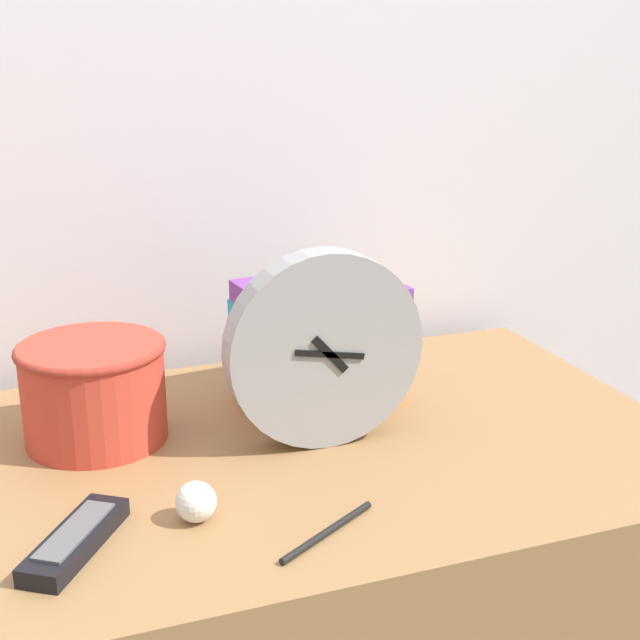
# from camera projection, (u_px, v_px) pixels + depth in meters

# --- Properties ---
(wall_back) EXTENTS (6.00, 0.04, 2.40)m
(wall_back) POSITION_uv_depth(u_px,v_px,m) (180.00, 90.00, 1.36)
(wall_back) COLOR silver
(wall_back) RESTS_ON ground_plane
(desk_clock) EXTENTS (0.26, 0.04, 0.26)m
(desk_clock) POSITION_uv_depth(u_px,v_px,m) (325.00, 349.00, 1.12)
(desk_clock) COLOR #99999E
(desk_clock) RESTS_ON desk
(book_stack) EXTENTS (0.24, 0.19, 0.17)m
(book_stack) POSITION_uv_depth(u_px,v_px,m) (315.00, 340.00, 1.28)
(book_stack) COLOR orange
(book_stack) RESTS_ON desk
(basket) EXTENTS (0.19, 0.19, 0.13)m
(basket) POSITION_uv_depth(u_px,v_px,m) (94.00, 388.00, 1.15)
(basket) COLOR #C63D2D
(basket) RESTS_ON desk
(tv_remote) EXTENTS (0.13, 0.15, 0.02)m
(tv_remote) POSITION_uv_depth(u_px,v_px,m) (76.00, 540.00, 0.92)
(tv_remote) COLOR black
(tv_remote) RESTS_ON desk
(crumpled_paper_ball) EXTENTS (0.05, 0.05, 0.05)m
(crumpled_paper_ball) POSITION_uv_depth(u_px,v_px,m) (196.00, 502.00, 0.97)
(crumpled_paper_ball) COLOR white
(crumpled_paper_ball) RESTS_ON desk
(pen) EXTENTS (0.13, 0.08, 0.01)m
(pen) POSITION_uv_depth(u_px,v_px,m) (328.00, 532.00, 0.94)
(pen) COLOR black
(pen) RESTS_ON desk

